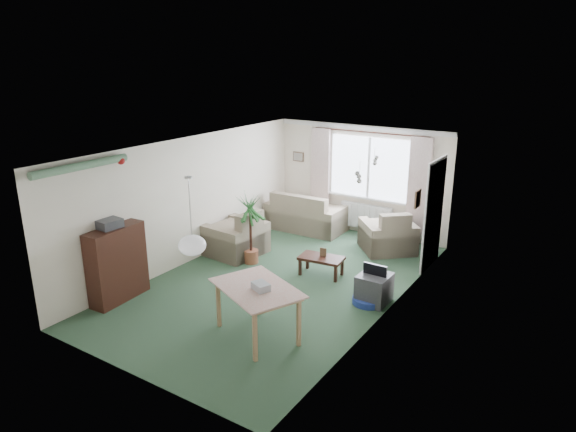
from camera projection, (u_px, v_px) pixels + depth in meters
The scene contains 25 objects.
ground at pixel (279, 282), 9.03m from camera, with size 6.50×6.50×0.00m, color #2C4A32.
window at pixel (369, 168), 11.06m from camera, with size 1.80×0.03×1.30m, color white.
curtain_rod at pixel (369, 132), 10.76m from camera, with size 2.60×0.03×0.03m, color black.
curtain_left at pixel (320, 172), 11.64m from camera, with size 0.45×0.08×2.00m, color beige.
curtain_right at pixel (419, 186), 10.45m from camera, with size 0.45×0.08×2.00m, color beige.
radiator at pixel (366, 217), 11.36m from camera, with size 1.20×0.10×0.55m, color white.
doorway at pixel (434, 215), 9.46m from camera, with size 0.03×0.95×2.00m, color black.
pendant_lamp at pixel (192, 245), 6.63m from camera, with size 0.36×0.36×0.36m, color white.
tinsel_garland at pixel (81, 166), 7.49m from camera, with size 1.60×1.60×0.12m, color #196626.
bauble_cluster_a at pixel (374, 158), 8.41m from camera, with size 0.20×0.20×0.20m, color silver.
bauble_cluster_b at pixel (360, 174), 7.29m from camera, with size 0.20×0.20×0.20m, color silver.
wall_picture_back at pixel (298, 157), 11.97m from camera, with size 0.28×0.03×0.22m, color brown.
wall_picture_right at pixel (418, 199), 8.50m from camera, with size 0.03×0.24×0.30m, color brown.
sofa at pixel (306, 211), 11.66m from camera, with size 1.75×0.93×0.87m, color beige.
armchair_corner at pixel (388, 230), 10.38m from camera, with size 0.98×0.93×0.88m, color beige.
armchair_left at pixel (235, 232), 10.21m from camera, with size 1.04×0.98×0.93m, color beige.
coffee_table at pixel (321, 266), 9.28m from camera, with size 0.78×0.44×0.35m, color black.
photo_frame at pixel (323, 252), 9.24m from camera, with size 0.12×0.02×0.16m, color brown.
bookshelf at pixel (117, 264), 8.25m from camera, with size 0.34×1.01×1.23m, color black.
hifi_box at pixel (109, 224), 8.03m from camera, with size 0.28×0.35×0.14m, color #37373C.
houseplant at pixel (251, 229), 9.69m from camera, with size 0.58×0.58×1.36m, color #226331.
dining_table at pixel (257, 312), 7.22m from camera, with size 1.18×0.78×0.74m, color tan.
gift_box at pixel (261, 287), 7.02m from camera, with size 0.25×0.18×0.12m, color #B0B1BB.
tv_cube at pixel (374, 288), 8.26m from camera, with size 0.48×0.52×0.48m, color #323237.
pet_bed at pixel (368, 300), 8.27m from camera, with size 0.51×0.51×0.10m, color navy.
Camera 1 is at (4.61, -6.85, 3.85)m, focal length 32.00 mm.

